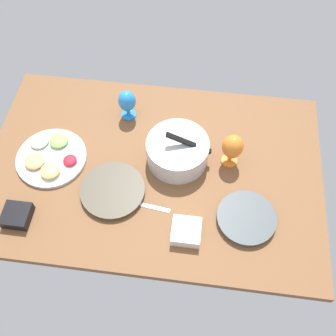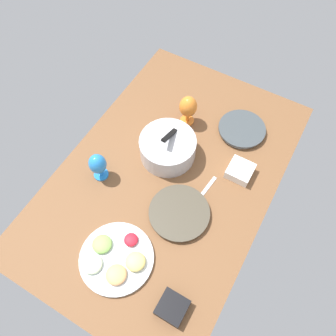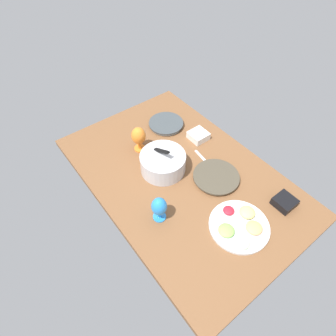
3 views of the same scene
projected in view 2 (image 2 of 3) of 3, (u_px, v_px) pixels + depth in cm
name	position (u px, v px, depth cm)	size (l,w,h in cm)	color
ground_plane	(168.00, 177.00, 175.66)	(160.00, 104.00, 4.00)	brown
dinner_plate_left	(179.00, 213.00, 161.74)	(29.50, 29.50, 2.82)	beige
dinner_plate_right	(242.00, 129.00, 186.48)	(26.05, 26.05, 3.09)	silver
mixing_bowl	(168.00, 147.00, 174.32)	(30.40, 29.26, 19.78)	silver
fruit_platter	(116.00, 258.00, 150.55)	(33.68, 33.68, 5.33)	silver
hurricane_glass_blue	(98.00, 165.00, 165.01)	(8.81, 8.81, 17.00)	#2886E1
hurricane_glass_orange	(188.00, 107.00, 181.38)	(9.76, 9.76, 18.79)	orange
square_bowl_white	(240.00, 171.00, 171.76)	(12.36, 12.36, 5.34)	white
square_bowl_black	(172.00, 307.00, 139.25)	(11.68, 11.68, 5.04)	black
fork_by_left_plate	(206.00, 190.00, 169.30)	(18.00, 1.80, 0.60)	silver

